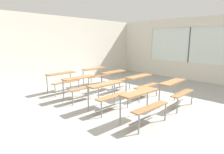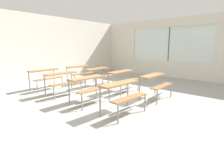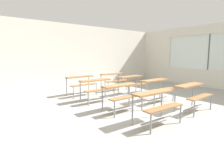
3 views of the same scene
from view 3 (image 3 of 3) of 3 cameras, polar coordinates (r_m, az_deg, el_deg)
ground at (r=5.29m, az=10.86°, el=-10.57°), size 10.00×9.00×0.05m
wall_back at (r=8.68m, az=-11.91°, el=6.64°), size 10.00×0.12×3.00m
wall_right at (r=9.35m, az=32.56°, el=5.36°), size 0.12×9.00×3.00m
desk_bench_r0c0 at (r=4.14m, az=14.30°, el=-7.28°), size 1.13×0.64×0.74m
desk_bench_r0c1 at (r=5.45m, az=24.92°, el=-4.20°), size 1.11×0.61×0.74m
desk_bench_r1c0 at (r=4.92m, az=3.30°, el=-4.70°), size 1.11×0.61×0.74m
desk_bench_r1c1 at (r=6.09m, az=14.54°, el=-2.58°), size 1.11×0.60×0.74m
desk_bench_r2c0 at (r=5.91m, az=-4.94°, el=-2.67°), size 1.11×0.62×0.74m
desk_bench_r2c1 at (r=6.90m, az=6.55°, el=-1.23°), size 1.11×0.62×0.74m
desk_bench_r3c0 at (r=6.91m, az=-10.03°, el=-1.28°), size 1.12×0.62×0.74m
desk_bench_r3c1 at (r=7.79m, az=0.50°, el=-0.19°), size 1.12×0.62×0.74m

